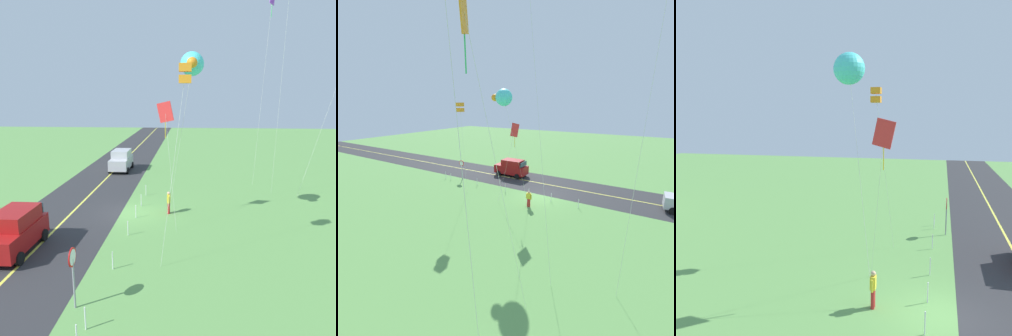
# 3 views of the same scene
# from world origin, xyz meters

# --- Properties ---
(ground_plane) EXTENTS (120.00, 120.00, 0.10)m
(ground_plane) POSITION_xyz_m (0.00, 0.00, -0.05)
(ground_plane) COLOR #60994C
(stop_sign) EXTENTS (0.76, 0.08, 2.56)m
(stop_sign) POSITION_xyz_m (10.93, -0.10, 1.80)
(stop_sign) COLOR gray
(stop_sign) RESTS_ON ground
(person_adult_near) EXTENTS (0.58, 0.22, 1.60)m
(person_adult_near) POSITION_xyz_m (-0.04, 2.87, 0.86)
(person_adult_near) COLOR red
(person_adult_near) RESTS_ON ground
(kite_red_low) EXTENTS (3.02, 2.20, 10.69)m
(kite_red_low) POSITION_xyz_m (1.84, 4.37, 9.99)
(kite_red_low) COLOR silver
(kite_red_low) RESTS_ON ground
(kite_pink_drift) EXTENTS (1.61, 1.34, 7.85)m
(kite_pink_drift) POSITION_xyz_m (1.62, 2.78, 7.04)
(kite_pink_drift) COLOR silver
(kite_pink_drift) RESTS_ON ground
(kite_purple_back) EXTENTS (0.85, 1.38, 9.60)m
(kite_purple_back) POSITION_xyz_m (6.91, 4.07, 9.14)
(kite_purple_back) COLOR silver
(kite_purple_back) RESTS_ON ground
(fence_post_1) EXTENTS (0.05, 0.05, 0.90)m
(fence_post_1) POSITION_xyz_m (-1.48, 0.70, 0.45)
(fence_post_1) COLOR silver
(fence_post_1) RESTS_ON ground
(fence_post_2) EXTENTS (0.05, 0.05, 0.90)m
(fence_post_2) POSITION_xyz_m (0.99, 0.70, 0.45)
(fence_post_2) COLOR silver
(fence_post_2) RESTS_ON ground
(fence_post_3) EXTENTS (0.05, 0.05, 0.90)m
(fence_post_3) POSITION_xyz_m (3.90, 0.70, 0.45)
(fence_post_3) COLOR silver
(fence_post_3) RESTS_ON ground
(fence_post_4) EXTENTS (0.05, 0.05, 0.90)m
(fence_post_4) POSITION_xyz_m (7.87, 0.70, 0.45)
(fence_post_4) COLOR silver
(fence_post_4) RESTS_ON ground
(fence_post_5) EXTENTS (0.05, 0.05, 0.90)m
(fence_post_5) POSITION_xyz_m (13.07, 0.70, 0.45)
(fence_post_5) COLOR silver
(fence_post_5) RESTS_ON ground
(fence_post_6) EXTENTS (0.05, 0.05, 0.90)m
(fence_post_6) POSITION_xyz_m (12.15, 0.70, 0.45)
(fence_post_6) COLOR silver
(fence_post_6) RESTS_ON ground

